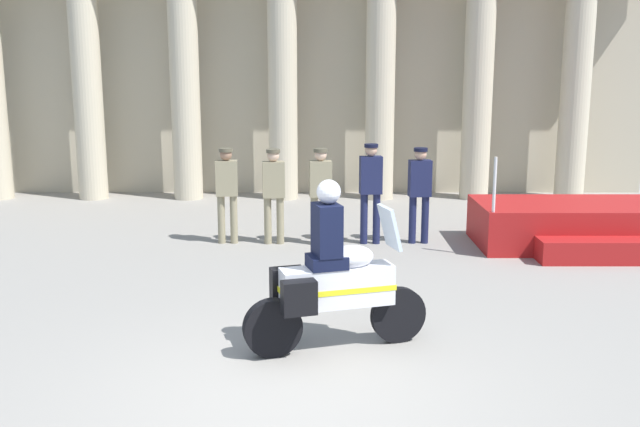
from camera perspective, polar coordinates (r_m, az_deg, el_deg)
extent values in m
plane|color=gray|center=(7.09, -2.40, -14.09)|extent=(28.00, 28.00, 0.00)
cube|color=#B6AB91|center=(17.77, -2.69, 11.94)|extent=(17.55, 0.30, 6.38)
cylinder|color=beige|center=(17.65, -17.78, 9.51)|extent=(0.67, 0.67, 5.21)
cylinder|color=beige|center=(17.10, -10.49, 9.81)|extent=(0.67, 0.67, 5.21)
cylinder|color=beige|center=(16.84, -2.82, 9.96)|extent=(0.67, 0.67, 5.21)
cylinder|color=beige|center=(16.88, 4.95, 9.94)|extent=(0.67, 0.67, 5.21)
cylinder|color=beige|center=(17.21, 12.54, 9.74)|extent=(0.67, 0.67, 5.21)
cylinder|color=beige|center=(17.82, 19.72, 9.40)|extent=(0.67, 0.67, 5.21)
cube|color=#A51919|center=(13.28, 19.49, -0.81)|extent=(3.33, 1.75, 0.75)
cube|color=#A51919|center=(12.29, 21.13, -2.79)|extent=(1.83, 0.50, 0.38)
cylinder|color=silver|center=(11.93, 13.79, 2.22)|extent=(0.05, 0.05, 0.90)
cylinder|color=gray|center=(12.79, -7.66, -0.46)|extent=(0.13, 0.13, 0.85)
cylinder|color=gray|center=(12.76, -6.68, -0.47)|extent=(0.13, 0.13, 0.85)
cube|color=gray|center=(12.65, -7.26, 2.79)|extent=(0.40, 0.26, 0.62)
sphere|color=#997056|center=(12.59, -7.30, 4.65)|extent=(0.21, 0.21, 0.21)
cylinder|color=brown|center=(12.58, -7.31, 5.01)|extent=(0.24, 0.24, 0.06)
cylinder|color=gray|center=(12.67, -4.00, -0.56)|extent=(0.13, 0.13, 0.83)
cylinder|color=gray|center=(12.65, -3.01, -0.56)|extent=(0.13, 0.13, 0.83)
cube|color=gray|center=(12.53, -3.55, 2.70)|extent=(0.40, 0.26, 0.63)
sphere|color=beige|center=(12.47, -3.57, 4.60)|extent=(0.21, 0.21, 0.21)
cylinder|color=brown|center=(12.46, -3.58, 4.96)|extent=(0.24, 0.24, 0.06)
cylinder|color=gray|center=(12.58, -0.31, -0.57)|extent=(0.13, 0.13, 0.85)
cylinder|color=gray|center=(12.58, 0.69, -0.57)|extent=(0.13, 0.13, 0.85)
cube|color=gray|center=(12.44, 0.19, 2.76)|extent=(0.40, 0.26, 0.62)
sphere|color=beige|center=(12.39, 0.19, 4.66)|extent=(0.21, 0.21, 0.21)
cylinder|color=brown|center=(12.38, 0.19, 5.03)|extent=(0.24, 0.24, 0.06)
cylinder|color=#191E42|center=(12.66, 3.64, -0.42)|extent=(0.13, 0.13, 0.89)
cylinder|color=#191E42|center=(12.67, 4.64, -0.42)|extent=(0.13, 0.13, 0.89)
cube|color=#191E42|center=(12.53, 4.19, 3.05)|extent=(0.40, 0.26, 0.65)
sphere|color=tan|center=(12.47, 4.22, 5.01)|extent=(0.21, 0.21, 0.21)
cylinder|color=black|center=(12.46, 4.23, 5.37)|extent=(0.24, 0.24, 0.06)
cylinder|color=#191E42|center=(12.78, 7.48, -0.50)|extent=(0.13, 0.13, 0.84)
cylinder|color=#191E42|center=(12.81, 8.45, -0.50)|extent=(0.13, 0.13, 0.84)
cube|color=#191E42|center=(12.66, 8.06, 2.77)|extent=(0.40, 0.26, 0.64)
sphere|color=tan|center=(12.60, 8.11, 4.67)|extent=(0.21, 0.21, 0.21)
cylinder|color=black|center=(12.60, 8.12, 5.03)|extent=(0.24, 0.24, 0.06)
cylinder|color=black|center=(8.25, 6.35, -7.98)|extent=(0.64, 0.28, 0.64)
cylinder|color=black|center=(7.83, -3.62, -9.02)|extent=(0.65, 0.32, 0.64)
cube|color=silver|center=(7.88, 1.51, -5.78)|extent=(1.28, 0.66, 0.44)
ellipsoid|color=silver|center=(7.84, 2.57, -3.45)|extent=(0.59, 0.45, 0.26)
cube|color=yellow|center=(7.89, 1.51, -5.92)|extent=(1.30, 0.68, 0.06)
cube|color=silver|center=(7.92, 5.67, -1.10)|extent=(0.27, 0.43, 0.47)
cube|color=black|center=(7.99, -2.49, -5.55)|extent=(0.40, 0.28, 0.36)
cube|color=black|center=(7.51, -1.53, -6.67)|extent=(0.40, 0.28, 0.36)
cube|color=black|center=(7.76, 0.68, -3.82)|extent=(0.48, 0.44, 0.14)
cube|color=black|center=(7.68, 0.69, -1.30)|extent=(0.35, 0.42, 0.56)
sphere|color=silver|center=(7.60, 0.84, 1.73)|extent=(0.26, 0.26, 0.26)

